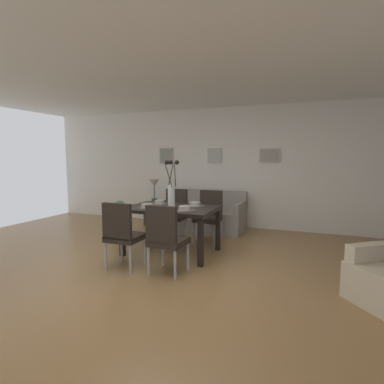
{
  "coord_description": "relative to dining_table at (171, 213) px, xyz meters",
  "views": [
    {
      "loc": [
        1.8,
        -3.41,
        1.51
      ],
      "look_at": [
        0.01,
        1.12,
        0.97
      ],
      "focal_mm": 28.95,
      "sensor_mm": 36.0,
      "label": 1
    }
  ],
  "objects": [
    {
      "name": "ground_plane",
      "position": [
        0.27,
        -0.94,
        -0.65
      ],
      "size": [
        9.0,
        9.0,
        0.0
      ],
      "primitive_type": "plane",
      "color": "olive"
    },
    {
      "name": "back_wall_panel",
      "position": [
        0.27,
        2.31,
        0.65
      ],
      "size": [
        9.0,
        0.1,
        2.6
      ],
      "primitive_type": "cube",
      "color": "white",
      "rests_on": "ground"
    },
    {
      "name": "ceiling_panel",
      "position": [
        0.27,
        -0.54,
        1.99
      ],
      "size": [
        9.0,
        7.2,
        0.08
      ],
      "primitive_type": "cube",
      "color": "white"
    },
    {
      "name": "dining_table",
      "position": [
        0.0,
        0.0,
        0.0
      ],
      "size": [
        1.4,
        0.95,
        0.74
      ],
      "color": "black",
      "rests_on": "ground"
    },
    {
      "name": "dining_chair_near_left",
      "position": [
        -0.32,
        -0.89,
        -0.14
      ],
      "size": [
        0.45,
        0.45,
        0.92
      ],
      "color": "black",
      "rests_on": "ground"
    },
    {
      "name": "dining_chair_near_right",
      "position": [
        -0.34,
        0.86,
        -0.14
      ],
      "size": [
        0.46,
        0.46,
        0.92
      ],
      "color": "black",
      "rests_on": "ground"
    },
    {
      "name": "dining_chair_far_left",
      "position": [
        0.33,
        -0.87,
        -0.14
      ],
      "size": [
        0.46,
        0.46,
        0.92
      ],
      "color": "black",
      "rests_on": "ground"
    },
    {
      "name": "dining_chair_far_right",
      "position": [
        0.33,
        0.9,
        -0.14
      ],
      "size": [
        0.44,
        0.44,
        0.92
      ],
      "color": "black",
      "rests_on": "ground"
    },
    {
      "name": "centerpiece_vase",
      "position": [
        0.0,
        0.0,
        0.37
      ],
      "size": [
        0.21,
        0.23,
        0.73
      ],
      "color": "silver",
      "rests_on": "dining_table"
    },
    {
      "name": "placemat_near_left",
      "position": [
        -0.32,
        -0.21,
        0.09
      ],
      "size": [
        0.32,
        0.32,
        0.01
      ],
      "primitive_type": "cylinder",
      "color": "#4C4742",
      "rests_on": "dining_table"
    },
    {
      "name": "bowl_near_left",
      "position": [
        -0.32,
        -0.21,
        0.13
      ],
      "size": [
        0.17,
        0.17,
        0.07
      ],
      "color": "#B2ADA3",
      "rests_on": "dining_table"
    },
    {
      "name": "placemat_near_right",
      "position": [
        -0.32,
        0.21,
        0.09
      ],
      "size": [
        0.32,
        0.32,
        0.01
      ],
      "primitive_type": "cylinder",
      "color": "#4C4742",
      "rests_on": "dining_table"
    },
    {
      "name": "bowl_near_right",
      "position": [
        -0.32,
        0.21,
        0.13
      ],
      "size": [
        0.17,
        0.17,
        0.07
      ],
      "color": "#B2ADA3",
      "rests_on": "dining_table"
    },
    {
      "name": "placemat_far_left",
      "position": [
        0.32,
        -0.21,
        0.09
      ],
      "size": [
        0.32,
        0.32,
        0.01
      ],
      "primitive_type": "cylinder",
      "color": "#4C4742",
      "rests_on": "dining_table"
    },
    {
      "name": "bowl_far_left",
      "position": [
        0.32,
        -0.21,
        0.13
      ],
      "size": [
        0.17,
        0.17,
        0.07
      ],
      "color": "#B2ADA3",
      "rests_on": "dining_table"
    },
    {
      "name": "placemat_far_right",
      "position": [
        0.32,
        0.21,
        0.09
      ],
      "size": [
        0.32,
        0.32,
        0.01
      ],
      "primitive_type": "cylinder",
      "color": "#4C4742",
      "rests_on": "dining_table"
    },
    {
      "name": "bowl_far_right",
      "position": [
        0.32,
        0.21,
        0.13
      ],
      "size": [
        0.17,
        0.17,
        0.07
      ],
      "color": "#B2ADA3",
      "rests_on": "dining_table"
    },
    {
      "name": "sofa",
      "position": [
        -0.08,
        1.76,
        -0.37
      ],
      "size": [
        1.7,
        0.84,
        0.8
      ],
      "color": "gray",
      "rests_on": "ground"
    },
    {
      "name": "side_table",
      "position": [
        -1.26,
        1.77,
        -0.39
      ],
      "size": [
        0.36,
        0.36,
        0.52
      ],
      "primitive_type": "cube",
      "color": "#33261E",
      "rests_on": "ground"
    },
    {
      "name": "table_lamp",
      "position": [
        -1.26,
        1.77,
        0.24
      ],
      "size": [
        0.22,
        0.22,
        0.51
      ],
      "color": "#4C4C51",
      "rests_on": "side_table"
    },
    {
      "name": "framed_picture_left",
      "position": [
        -1.19,
        2.24,
        0.9
      ],
      "size": [
        0.34,
        0.03,
        0.37
      ],
      "color": "#B2ADA3"
    },
    {
      "name": "framed_picture_center",
      "position": [
        0.0,
        2.24,
        0.9
      ],
      "size": [
        0.32,
        0.03,
        0.33
      ],
      "color": "#B2ADA3"
    },
    {
      "name": "framed_picture_right",
      "position": [
        1.19,
        2.24,
        0.9
      ],
      "size": [
        0.42,
        0.03,
        0.29
      ],
      "color": "#B2ADA3"
    },
    {
      "name": "potted_plant",
      "position": [
        -1.52,
        0.76,
        -0.28
      ],
      "size": [
        0.36,
        0.36,
        0.67
      ],
      "color": "silver",
      "rests_on": "ground"
    }
  ]
}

